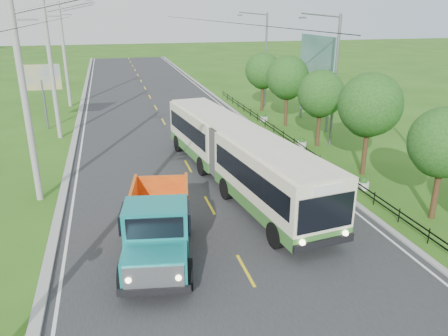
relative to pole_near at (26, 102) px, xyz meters
name	(u,v)px	position (x,y,z in m)	size (l,w,h in m)	color
ground	(246,271)	(8.26, -9.00, -5.09)	(240.00, 240.00, 0.00)	#2A5814
road	(170,133)	(8.26, 11.00, -5.08)	(14.00, 120.00, 0.02)	#28282B
curb_left	(75,139)	(1.06, 11.00, -5.02)	(0.40, 120.00, 0.15)	#9E9E99
curb_right	(256,127)	(15.41, 11.00, -5.04)	(0.30, 120.00, 0.10)	#9E9E99
edge_line_left	(82,139)	(1.61, 11.00, -5.07)	(0.12, 120.00, 0.00)	silver
edge_line_right	(250,128)	(14.91, 11.00, -5.07)	(0.12, 120.00, 0.00)	silver
centre_dash	(246,270)	(8.26, -9.00, -5.07)	(0.12, 2.20, 0.00)	yellow
railing_right	(294,144)	(16.26, 5.00, -4.79)	(0.04, 40.00, 0.60)	black
pole_near	(26,102)	(0.00, 0.00, 0.00)	(3.51, 0.32, 10.00)	gray
pole_mid	(52,70)	(0.00, 12.00, 0.00)	(3.51, 0.32, 10.00)	gray
pole_far	(65,55)	(0.00, 24.00, 0.00)	(3.51, 0.32, 10.00)	gray
tree_second	(443,145)	(18.12, -6.86, -1.57)	(3.18, 3.26, 5.30)	#382314
tree_third	(369,108)	(18.12, -0.86, -1.11)	(3.60, 3.62, 6.00)	#382314
tree_fourth	(321,96)	(18.12, 5.14, -1.51)	(3.24, 3.31, 5.40)	#382314
tree_fifth	(287,79)	(18.12, 11.14, -1.24)	(3.48, 3.52, 5.80)	#382314
tree_back	(263,72)	(18.12, 17.14, -1.44)	(3.30, 3.36, 5.50)	#382314
streetlight_mid	(333,77)	(18.90, 5.00, -0.19)	(3.02, 0.20, 9.07)	slate
streetlight_far	(264,57)	(18.90, 19.00, -0.19)	(3.02, 0.20, 9.07)	slate
planter_near	(363,184)	(16.86, -3.00, -4.81)	(0.64, 0.64, 0.67)	silver
planter_mid	(302,143)	(16.86, 5.00, -4.81)	(0.64, 0.64, 0.67)	silver
planter_far	(264,118)	(16.86, 13.00, -4.81)	(0.64, 0.64, 0.67)	silver
billboard_left	(42,82)	(-1.24, 15.00, -1.23)	(3.00, 0.20, 5.20)	slate
billboard_right	(317,60)	(20.56, 11.00, 0.25)	(0.24, 6.00, 7.30)	slate
bus	(236,151)	(10.31, -0.68, -3.13)	(4.85, 17.10, 3.26)	#38732E
dump_truck	(158,222)	(5.28, -7.20, -3.57)	(3.44, 6.70, 2.69)	#14797A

